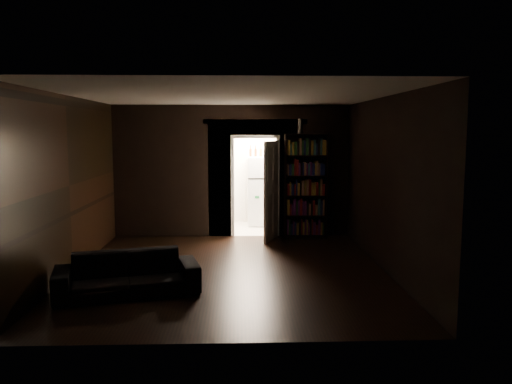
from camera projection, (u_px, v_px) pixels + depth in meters
ground at (230, 271)px, 8.04m from camera, size 5.50×5.50×0.00m
room_walls at (230, 163)px, 8.90m from camera, size 5.02×5.61×2.84m
kitchen_alcove at (254, 175)px, 11.75m from camera, size 2.20×1.80×2.60m
sofa at (127, 267)px, 6.90m from camera, size 2.09×1.31×0.75m
bookshelf at (305, 186)px, 10.49m from camera, size 0.95×0.62×2.20m
refrigerator at (263, 191)px, 11.97m from camera, size 0.76×0.70×1.65m
door at (271, 191)px, 10.26m from camera, size 0.36×0.81×2.05m
figurine at (299, 126)px, 10.29m from camera, size 0.13×0.13×0.31m
bottles at (261, 151)px, 11.74m from camera, size 0.66×0.28×0.27m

